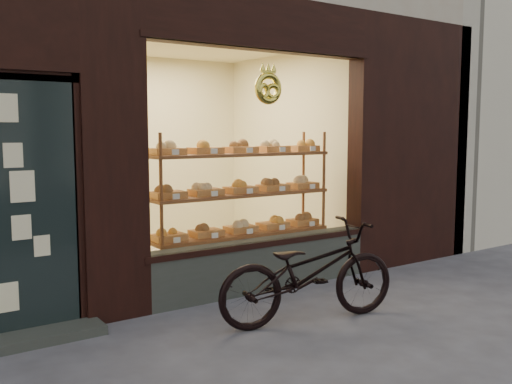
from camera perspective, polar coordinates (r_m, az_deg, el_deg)
ground at (r=4.49m, az=12.04°, el=-16.53°), size 90.00×90.00×0.00m
neighbor_right at (r=15.38m, az=22.72°, el=16.18°), size 12.00×7.00×9.00m
display_shelf at (r=6.46m, az=-1.54°, el=-1.30°), size 2.20×0.45×1.70m
bicycle at (r=5.18m, az=5.30°, el=-8.00°), size 1.81×0.93×0.91m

